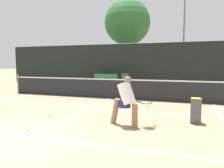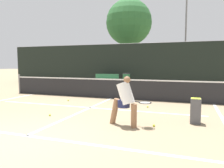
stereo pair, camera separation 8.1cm
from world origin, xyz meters
The scene contains 20 objects.
ground_plane centered at (0.00, 0.00, 0.00)m, with size 100.00×100.00×0.00m, color #937F60.
court_baseline_near centered at (0.00, 0.40, 0.00)m, with size 11.00×0.10×0.01m, color white.
court_service_line centered at (0.00, 3.83, 0.00)m, with size 8.25×0.10×0.01m, color white.
court_center_mark centered at (0.00, 3.29, 0.00)m, with size 0.10×5.78×0.01m, color white.
court_sideline_right centered at (4.51, 3.29, 0.00)m, with size 0.10×6.78×0.01m, color white.
net centered at (0.00, 6.18, 0.51)m, with size 11.09×0.09×1.07m.
fence_back centered at (0.00, 13.12, 1.61)m, with size 24.00×0.06×3.24m.
player_practicing centered at (1.93, 1.96, 0.71)m, with size 1.23×0.53×1.35m.
tennis_ball_scattered_0 centered at (2.06, 4.59, 0.03)m, with size 0.07×0.07×0.07m, color #D1E033.
tennis_ball_scattered_1 centered at (-1.58, 4.86, 0.03)m, with size 0.07×0.07×0.07m, color #D1E033.
tennis_ball_scattered_2 centered at (2.67, 2.13, 0.03)m, with size 0.07×0.07×0.07m, color #D1E033.
tennis_ball_scattered_3 centered at (3.82, 5.23, 0.03)m, with size 0.07×0.07×0.07m, color #D1E033.
tennis_ball_scattered_4 centered at (-0.64, 2.19, 0.03)m, with size 0.07×0.07×0.07m, color #D1E033.
ball_hopper centered at (3.71, 2.87, 0.37)m, with size 0.28×0.28×0.71m.
courtside_bench centered at (-2.53, 12.14, 0.48)m, with size 1.90×0.50×0.86m.
trash_bin centered at (-0.85, 11.81, 0.48)m, with size 0.56×0.56×0.96m.
parked_car centered at (-3.41, 15.76, 0.63)m, with size 1.86×4.58×1.49m.
floodlight_mast centered at (3.02, 19.78, 5.72)m, with size 1.10×0.24×9.09m.
tree_west centered at (-2.46, 18.30, 5.82)m, with size 4.63×4.63×8.15m.
building_far centered at (0.00, 32.29, 2.34)m, with size 36.00×2.40×4.69m, color gray.
Camera 2 is at (3.53, -3.58, 1.68)m, focal length 35.00 mm.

